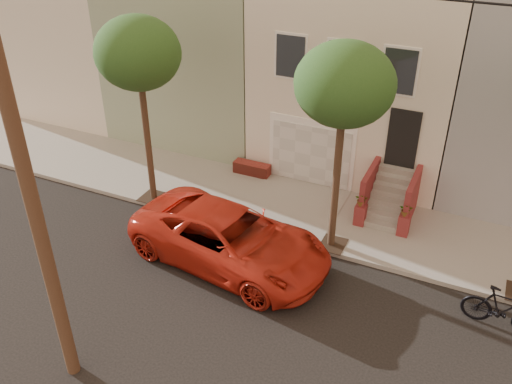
% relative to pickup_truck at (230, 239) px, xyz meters
% --- Properties ---
extents(ground, '(90.00, 90.00, 0.00)m').
position_rel_pickup_truck_xyz_m(ground, '(1.50, -1.99, -0.84)').
color(ground, black).
rests_on(ground, ground).
extents(sidewalk, '(40.00, 3.70, 0.15)m').
position_rel_pickup_truck_xyz_m(sidewalk, '(1.50, 3.36, -0.77)').
color(sidewalk, gray).
rests_on(sidewalk, ground).
extents(house_row, '(33.10, 11.70, 7.00)m').
position_rel_pickup_truck_xyz_m(house_row, '(1.50, 9.20, 2.80)').
color(house_row, beige).
rests_on(house_row, sidewalk).
extents(tree_left, '(2.70, 2.57, 6.30)m').
position_rel_pickup_truck_xyz_m(tree_left, '(-4.00, 1.91, 4.41)').
color(tree_left, '#2D2116').
rests_on(tree_left, sidewalk).
extents(tree_mid, '(2.70, 2.57, 6.30)m').
position_rel_pickup_truck_xyz_m(tree_mid, '(2.50, 1.91, 4.41)').
color(tree_mid, '#2D2116').
rests_on(tree_mid, sidewalk).
extents(pickup_truck, '(6.41, 3.64, 1.69)m').
position_rel_pickup_truck_xyz_m(pickup_truck, '(0.00, 0.00, 0.00)').
color(pickup_truck, red).
rests_on(pickup_truck, ground).
extents(motorcycle, '(2.05, 0.68, 1.22)m').
position_rel_pickup_truck_xyz_m(motorcycle, '(7.48, 0.48, -0.23)').
color(motorcycle, black).
rests_on(motorcycle, ground).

